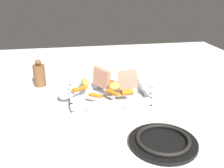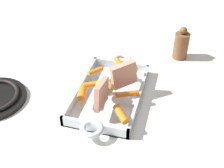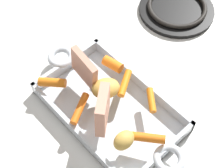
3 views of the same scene
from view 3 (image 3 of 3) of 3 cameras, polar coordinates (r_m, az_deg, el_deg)
name	(u,v)px [view 3 (image 3 of 3)]	position (r m, az deg, el deg)	size (l,w,h in m)	color
ground_plane	(110,110)	(0.75, -0.34, -4.46)	(1.84, 1.84, 0.00)	white
roasting_dish	(110,108)	(0.74, -0.34, -4.00)	(0.40, 0.19, 0.04)	silver
roast_slice_thin	(103,110)	(0.66, -1.58, -4.33)	(0.02, 0.08, 0.08)	tan
roast_slice_thick	(82,69)	(0.72, -4.97, 2.46)	(0.01, 0.08, 0.08)	tan
baby_carrot_short	(125,83)	(0.73, 2.17, 0.15)	(0.02, 0.02, 0.07)	orange
baby_carrot_northeast	(52,82)	(0.74, -9.98, 0.26)	(0.02, 0.02, 0.06)	orange
baby_carrot_long	(151,100)	(0.72, 6.61, -2.72)	(0.01, 0.01, 0.05)	orange
baby_carrot_center_right	(147,138)	(0.67, 5.91, -8.94)	(0.02, 0.02, 0.07)	orange
baby_carrot_southeast	(80,108)	(0.70, -5.43, -4.10)	(0.02, 0.02, 0.07)	orange
baby_carrot_center_left	(113,64)	(0.76, 0.13, 3.33)	(0.02, 0.02, 0.05)	orange
potato_corner	(124,140)	(0.66, 2.00, -9.42)	(0.05, 0.03, 0.04)	gold
potato_whole	(106,88)	(0.72, -1.07, -0.71)	(0.06, 0.05, 0.03)	gold
stove_burner_rear	(177,8)	(0.95, 10.80, 12.34)	(0.20, 0.20, 0.02)	black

